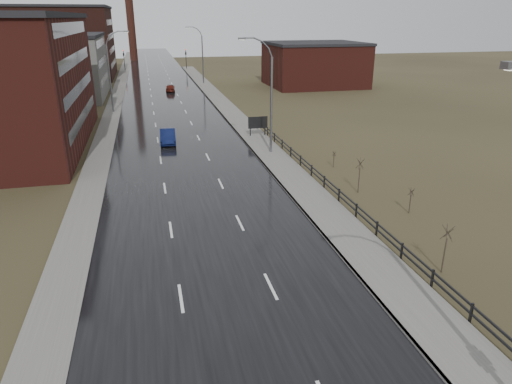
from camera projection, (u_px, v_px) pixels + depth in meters
road at (170, 113)px, 66.63m from camera, size 14.00×300.00×0.06m
sidewalk_right at (271, 155)px, 45.76m from camera, size 3.20×180.00×0.18m
curb_right at (257, 156)px, 45.43m from camera, size 0.16×180.00×0.18m
sidewalk_left at (112, 115)px, 64.84m from camera, size 2.40×260.00×0.12m
warehouse_mid at (54, 66)px, 77.21m from camera, size 16.32×20.40×10.50m
warehouse_far at (51, 43)px, 102.48m from camera, size 26.52×24.48×15.50m
building_right at (314, 64)px, 91.66m from camera, size 18.36×16.32×8.50m
smokestack at (130, 9)px, 141.53m from camera, size 2.70×2.70×30.70m
streetlight_right_mid at (268, 96)px, 44.59m from camera, size 3.36×0.28×11.35m
streetlight_left at (111, 72)px, 64.70m from camera, size 3.36×0.28×11.35m
streetlight_right_far at (201, 55)px, 93.64m from camera, size 3.36×0.28×11.35m
guardrail at (361, 213)px, 30.75m from camera, size 0.10×53.05×1.10m
shrub_c at (445, 248)px, 24.39m from camera, size 0.66×0.69×2.80m
shrub_d at (410, 200)px, 32.12m from camera, size 0.45×0.47×1.88m
shrub_e at (359, 175)px, 35.73m from camera, size 0.66×0.70×2.82m
shrub_f at (334, 159)px, 42.12m from camera, size 0.38×0.39×1.54m
billboard at (258, 123)px, 52.50m from camera, size 2.28×0.17×2.41m
traffic_light_left at (123, 52)px, 117.75m from camera, size 0.58×2.73×5.30m
traffic_light_right at (186, 51)px, 121.22m from camera, size 0.58×2.73×5.30m
car_near at (168, 137)px, 50.11m from camera, size 1.84×4.76×1.55m
car_far at (170, 88)px, 85.06m from camera, size 1.91×4.16×1.38m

